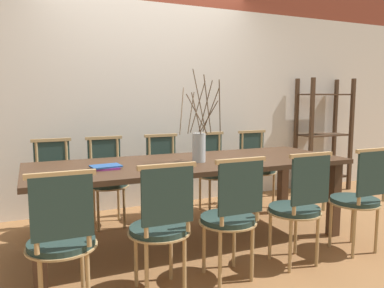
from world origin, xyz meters
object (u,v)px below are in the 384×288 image
dining_table (192,170)px  shelving_rack (323,135)px  chair_far_center (165,173)px  book_stack (105,167)px  chair_near_center (231,213)px  vase_centerpiece (199,144)px

dining_table → shelving_rack: size_ratio=1.79×
chair_far_center → book_stack: bearing=46.6°
book_stack → chair_near_center: bearing=-43.8°
vase_centerpiece → book_stack: 0.81m
vase_centerpiece → chair_near_center: bearing=-96.0°
chair_near_center → vase_centerpiece: vase_centerpiece is taller
shelving_rack → book_stack: bearing=-161.0°
vase_centerpiece → book_stack: size_ratio=3.25×
shelving_rack → chair_near_center: bearing=-143.9°
book_stack → dining_table: bearing=4.6°
chair_far_center → book_stack: size_ratio=3.67×
chair_far_center → shelving_rack: bearing=-173.4°
chair_far_center → chair_near_center: bearing=88.2°
book_stack → shelving_rack: bearing=19.0°
chair_far_center → vase_centerpiece: 0.91m
chair_near_center → book_stack: size_ratio=3.67×
dining_table → book_stack: bearing=-175.4°
chair_far_center → vase_centerpiece: bearing=91.8°
book_stack → vase_centerpiece: bearing=-0.0°
vase_centerpiece → shelving_rack: bearing=24.7°
vase_centerpiece → shelving_rack: (2.39, 1.10, -0.12)m
vase_centerpiece → dining_table: bearing=123.0°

